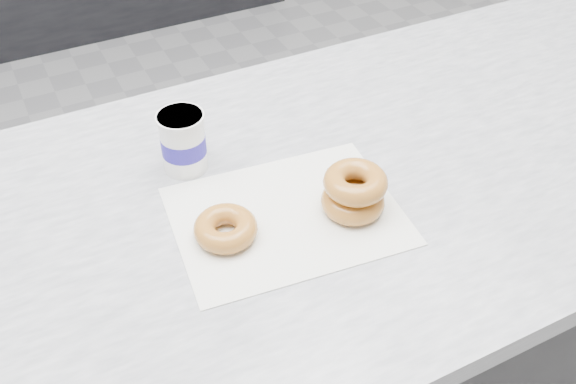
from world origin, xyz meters
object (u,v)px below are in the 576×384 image
object	(u,v)px
coffee_cup	(183,141)
donut_stack	(354,192)
donut_single	(226,228)
counter	(273,362)

from	to	relation	value
coffee_cup	donut_stack	bearing A→B (deg)	-59.81
donut_stack	donut_single	bearing A→B (deg)	170.88
counter	donut_stack	distance (m)	0.50
counter	coffee_cup	size ratio (longest dim) A/B	29.64
donut_single	coffee_cup	bearing A→B (deg)	88.72
counter	coffee_cup	xyz separation A→B (m)	(-0.09, 0.13, 0.50)
donut_single	counter	bearing A→B (deg)	27.37
donut_single	donut_stack	size ratio (longest dim) A/B	0.68
donut_stack	coffee_cup	xyz separation A→B (m)	(-0.19, 0.21, 0.02)
counter	donut_single	xyz separation A→B (m)	(-0.09, -0.05, 0.47)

